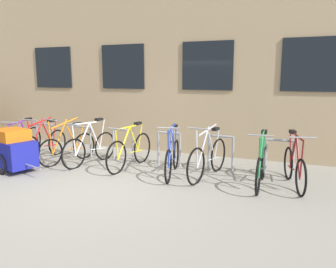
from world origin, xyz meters
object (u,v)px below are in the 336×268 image
object	(u,v)px
bicycle_silver	(208,158)
bicycle_yellow	(130,150)
bicycle_maroon	(294,167)
bicycle_white	(90,147)
bike_trailer	(14,150)
bicycle_green	(261,166)
bicycle_blue	(172,157)
bicycle_red	(44,144)
bicycle_purple	(22,142)
bicycle_orange	(68,147)

from	to	relation	value
bicycle_silver	bicycle_yellow	distance (m)	1.81
bicycle_silver	bicycle_maroon	bearing A→B (deg)	1.54
bicycle_white	bike_trailer	bearing A→B (deg)	-136.53
bicycle_maroon	bicycle_green	bearing A→B (deg)	-160.19
bicycle_green	bicycle_blue	distance (m)	1.79
bicycle_red	bicycle_maroon	size ratio (longest dim) A/B	1.05
bicycle_purple	bicycle_maroon	bearing A→B (deg)	1.23
bicycle_orange	bicycle_yellow	size ratio (longest dim) A/B	0.90
bike_trailer	bicycle_maroon	bearing A→B (deg)	11.78
bicycle_orange	bicycle_blue	world-z (taller)	bicycle_orange
bicycle_purple	bicycle_silver	world-z (taller)	bicycle_silver
bicycle_silver	bicycle_white	size ratio (longest dim) A/B	1.05
bicycle_blue	bicycle_red	bearing A→B (deg)	178.54
bicycle_green	bicycle_maroon	distance (m)	0.61
bicycle_silver	bicycle_maroon	xyz separation A→B (m)	(1.64, 0.04, -0.02)
bicycle_yellow	bicycle_orange	bearing A→B (deg)	-175.36
bicycle_orange	bike_trailer	distance (m)	1.20
bicycle_orange	bicycle_maroon	distance (m)	5.06
bicycle_blue	bike_trailer	distance (m)	3.43
bicycle_purple	bike_trailer	xyz separation A→B (m)	(0.83, -1.04, 0.09)
bicycle_yellow	bicycle_blue	bearing A→B (deg)	-8.76
bicycle_white	bike_trailer	distance (m)	1.62
bicycle_blue	bike_trailer	bearing A→B (deg)	-163.04
bicycle_purple	bicycle_white	size ratio (longest dim) A/B	1.01
bicycle_orange	bicycle_red	world-z (taller)	bicycle_orange
bicycle_blue	bicycle_maroon	distance (m)	2.38
bicycle_yellow	bicycle_white	xyz separation A→B (m)	(-1.03, -0.05, -0.00)
bike_trailer	bicycle_green	bearing A→B (deg)	10.83
bicycle_orange	bike_trailer	xyz separation A→B (m)	(-0.59, -1.04, 0.10)
bicycle_red	bicycle_yellow	world-z (taller)	bicycle_red
bicycle_red	bike_trailer	bearing A→B (deg)	-80.79
bicycle_white	bicycle_maroon	size ratio (longest dim) A/B	1.07
bicycle_green	bicycle_yellow	xyz separation A→B (m)	(-2.87, 0.20, 0.01)
bicycle_white	bicycle_blue	world-z (taller)	bicycle_blue
bicycle_orange	bicycle_maroon	bearing A→B (deg)	1.61
bicycle_purple	bicycle_red	size ratio (longest dim) A/B	1.03
bicycle_red	bike_trailer	xyz separation A→B (m)	(0.18, -1.09, 0.10)
bicycle_green	bicycle_white	distance (m)	3.90
bicycle_blue	bicycle_green	bearing A→B (deg)	-0.96
bicycle_red	bicycle_yellow	xyz separation A→B (m)	(2.38, 0.08, 0.02)
bicycle_purple	bicycle_yellow	distance (m)	3.04
bike_trailer	bicycle_yellow	bearing A→B (deg)	27.94
bicycle_red	bicycle_purple	bearing A→B (deg)	-175.62
bicycle_green	bicycle_maroon	world-z (taller)	bicycle_green
bicycle_purple	bicycle_orange	bearing A→B (deg)	-0.09
bicycle_yellow	bicycle_maroon	world-z (taller)	bicycle_maroon
bicycle_green	bicycle_yellow	distance (m)	2.88
bicycle_orange	bicycle_purple	world-z (taller)	bicycle_orange
bicycle_yellow	bike_trailer	bearing A→B (deg)	-152.06
bicycle_maroon	bicycle_white	bearing A→B (deg)	-179.16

